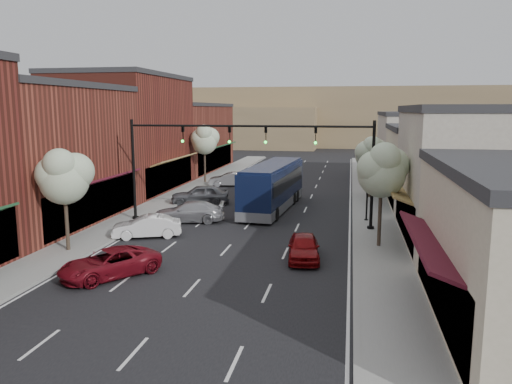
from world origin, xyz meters
The scene contains 28 objects.
ground centered at (0.00, 0.00, 0.00)m, with size 160.00×160.00×0.00m, color black.
sidewalk_left centered at (-8.40, 18.50, 0.07)m, with size 2.80×73.00×0.15m, color gray.
sidewalk_right centered at (8.40, 18.50, 0.07)m, with size 2.80×73.00×0.15m, color gray.
curb_left centered at (-7.00, 18.50, 0.07)m, with size 0.25×73.00×0.17m, color gray.
curb_right centered at (7.00, 18.50, 0.07)m, with size 0.25×73.00×0.17m, color gray.
bldg_left_midnear centered at (-14.23, 6.00, 4.66)m, with size 10.14×14.10×9.40m.
bldg_left_midfar centered at (-14.24, 20.00, 5.40)m, with size 10.14×14.10×10.90m.
bldg_left_far centered at (-14.22, 36.00, 4.16)m, with size 10.14×18.10×8.40m.
bldg_right_midnear centered at (13.72, 6.00, 3.91)m, with size 9.14×12.10×7.90m.
bldg_right_midfar centered at (13.70, 18.00, 3.17)m, with size 9.14×12.10×6.40m.
bldg_right_far centered at (13.71, 32.00, 3.66)m, with size 9.14×16.10×7.40m.
hill_far centered at (0.00, 90.00, 6.00)m, with size 120.00×30.00×12.00m, color #7A6647.
hill_near centered at (-25.00, 78.00, 4.00)m, with size 50.00×20.00×8.00m, color #7A6647.
signal_mast_right centered at (5.62, 8.00, 4.62)m, with size 8.22×0.46×7.00m.
signal_mast_left centered at (-5.62, 8.00, 4.62)m, with size 8.22×0.46×7.00m.
tree_right_near centered at (8.35, 3.94, 4.45)m, with size 2.85×2.65×5.95m.
tree_right_far centered at (8.35, 19.94, 3.99)m, with size 2.85×2.65×5.43m.
tree_left_near centered at (-8.25, -0.06, 4.22)m, with size 2.85×2.65×5.69m.
tree_left_far centered at (-8.25, 25.94, 4.60)m, with size 2.85×2.65×6.13m.
lamp_post_near centered at (7.80, 10.50, 3.01)m, with size 0.44×0.44×4.44m.
lamp_post_far centered at (7.80, 28.00, 3.01)m, with size 0.44×0.44×4.44m.
coach_bus centered at (0.80, 13.74, 1.85)m, with size 3.43×11.76×3.55m.
red_hatchback centered at (4.38, 1.03, 0.67)m, with size 1.58×3.92×1.34m, color maroon.
parked_car_a centered at (-4.20, -3.29, 0.65)m, with size 2.15×4.66×1.30m, color maroon.
parked_car_b centered at (-5.38, 3.80, 0.67)m, with size 1.43×4.09×1.35m, color white.
parked_car_c centered at (-4.20, 8.30, 0.71)m, with size 1.98×4.88×1.42m, color #A5A5AA.
parked_car_d centered at (-5.32, 14.63, 0.81)m, with size 1.90×4.73×1.61m, color slate.
parked_car_e centered at (-5.25, 24.47, 0.70)m, with size 1.48×4.25×1.40m, color #A0A1A5.
Camera 1 is at (6.59, -23.82, 7.69)m, focal length 35.00 mm.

